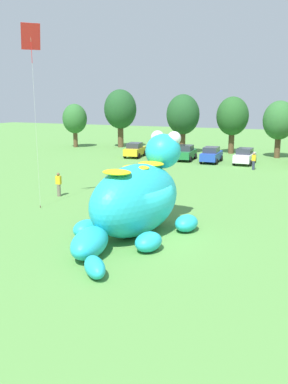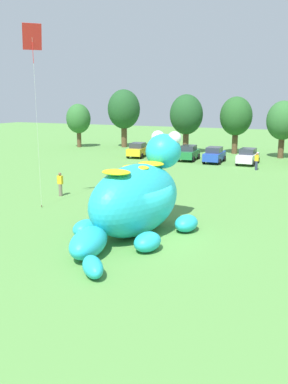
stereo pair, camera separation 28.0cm
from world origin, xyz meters
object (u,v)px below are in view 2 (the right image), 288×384
Objects in this scene: car_white at (248,156)px; spectator_mid_field at (257,161)px; car_green at (189,153)px; giant_inflatable_creature at (136,199)px; tethered_flying_kite at (32,40)px; car_yellow at (138,150)px; car_blue at (214,155)px; spectator_by_cars at (60,184)px; car_red at (163,152)px.

car_white is 2.41× the size of spectator_mid_field.
car_green is 1.03× the size of car_white.
tethered_flying_kite is at bearing 164.21° from giant_inflatable_creature.
car_white is (13.07, -0.19, 0.00)m from car_yellow.
car_yellow is 13.07m from car_white.
spectator_mid_field is (8.16, -3.45, -0.01)m from car_green.
car_blue is at bearing 96.65° from giant_inflatable_creature.
tethered_flying_kite reaches higher than car_blue.
giant_inflatable_creature is 2.43× the size of car_blue.
spectator_by_cars is 0.15× the size of tethered_flying_kite.
car_blue and car_white have the same top height.
car_blue is 1.02× the size of car_white.
car_yellow is at bearing 166.50° from spectator_mid_field.
car_green is at bearing 178.77° from car_white.
car_white is 22.50m from spectator_by_cars.
car_yellow reaches higher than spectator_mid_field.
giant_inflatable_creature reaches higher than spectator_mid_field.
car_red is at bearing -179.73° from car_white.
car_yellow is 0.39× the size of tethered_flying_kite.
car_red is 25.44m from tethered_flying_kite.
car_blue is 25.61m from tethered_flying_kite.
car_white reaches higher than spectator_by_cars.
spectator_mid_field and spectator_by_cars have the same top height.
giant_inflatable_creature is at bearing -76.84° from car_green.
car_white is 26.80m from tethered_flying_kite.
car_green is 8.86m from spectator_mid_field.
tethered_flying_kite is (-8.41, -23.68, 9.31)m from car_white.
spectator_by_cars is at bearing -88.46° from car_red.
tethered_flying_kite reaches higher than car_green.
car_green is at bearing -0.42° from car_yellow.
tethered_flying_kite is at bearing -109.56° from car_white.
car_green is at bearing 103.16° from giant_inflatable_creature.
car_green reaches higher than spectator_mid_field.
giant_inflatable_creature is 2.36× the size of car_yellow.
giant_inflatable_creature is 5.93× the size of spectator_by_cars.
car_blue is at bearing -2.49° from car_red.
car_red is 0.99× the size of car_green.
car_yellow is 1.03× the size of car_red.
giant_inflatable_creature is at bearing -70.41° from car_red.
car_white is at bearing 88.73° from giant_inflatable_creature.
car_yellow and car_green have the same top height.
car_white is at bearing -0.83° from car_yellow.
car_red and car_green have the same top height.
spectator_by_cars is 9.87m from tethered_flying_kite.
giant_inflatable_creature reaches higher than car_blue.
spectator_mid_field is (14.57, -3.50, -0.01)m from car_yellow.
car_green is 20.82m from spectator_by_cars.
car_blue is 3.57m from car_white.
spectator_mid_field is (5.06, -2.99, -0.01)m from car_blue.
car_red is 11.74m from spectator_mid_field.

